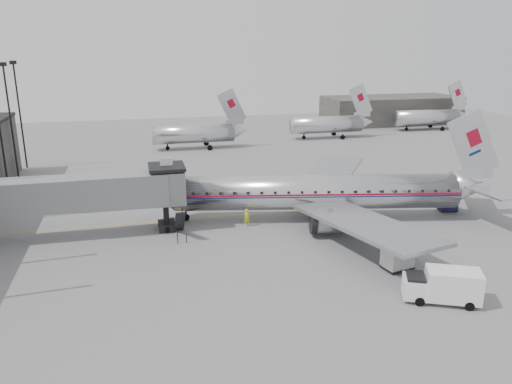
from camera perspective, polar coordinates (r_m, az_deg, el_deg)
The scene contains 12 objects.
ground at distance 48.07m, azimuth 1.32°, elevation -4.80°, with size 160.00×160.00×0.00m, color slate.
hangar at distance 118.62m, azimuth 15.13°, elevation 9.04°, with size 30.00×12.00×6.00m, color #383533.
apron_line at distance 54.25m, azimuth 2.74°, elevation -2.26°, with size 0.15×60.00×0.01m, color gold.
jet_bridge at distance 48.98m, azimuth -19.01°, elevation -0.16°, with size 21.00×6.20×7.10m.
distant_aircraft_near at distance 87.03m, azimuth -7.05°, elevation 6.72°, with size 16.39×3.20×10.26m.
distant_aircraft_mid at distance 97.27m, azimuth 8.17°, elevation 7.72°, with size 16.39×3.20×10.26m.
distant_aircraft_far at distance 111.76m, azimuth 19.03°, elevation 8.14°, with size 16.39×3.20×10.26m.
airliner at distance 51.71m, azimuth 7.71°, elevation -0.02°, with size 35.72×32.78×11.41m.
service_van at distance 37.96m, azimuth 20.56°, elevation -9.93°, with size 5.55×3.98×2.45m.
baggage_cart_navy at distance 58.16m, azimuth 21.06°, elevation -1.26°, with size 2.12×1.75×1.50m.
baggage_cart_white at distance 42.09m, azimuth 15.86°, elevation -7.28°, with size 2.62×2.19×1.82m.
ramp_worker at distance 49.82m, azimuth -1.03°, elevation -2.93°, with size 0.64×0.42×1.77m, color #CCE11A.
Camera 1 is at (-11.68, -43.18, 17.60)m, focal length 35.00 mm.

